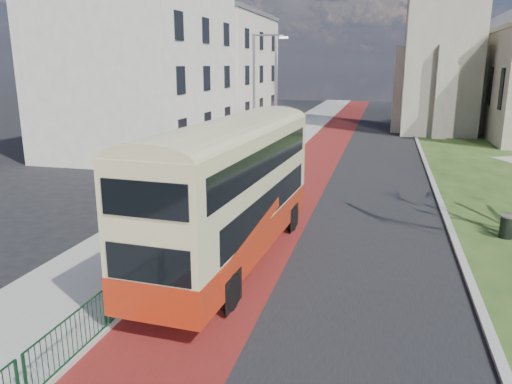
% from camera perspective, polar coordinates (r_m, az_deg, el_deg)
% --- Properties ---
extents(ground, '(160.00, 160.00, 0.00)m').
position_cam_1_polar(ground, '(13.90, -1.11, -12.77)').
color(ground, black).
rests_on(ground, ground).
extents(road_carriageway, '(9.00, 120.00, 0.01)m').
position_cam_1_polar(road_carriageway, '(32.58, 10.95, 2.89)').
color(road_carriageway, black).
rests_on(road_carriageway, ground).
extents(bus_lane, '(3.40, 120.00, 0.01)m').
position_cam_1_polar(bus_lane, '(32.85, 6.24, 3.16)').
color(bus_lane, '#591414').
rests_on(bus_lane, ground).
extents(pavement_west, '(4.00, 120.00, 0.12)m').
position_cam_1_polar(pavement_west, '(33.57, -0.19, 3.59)').
color(pavement_west, gray).
rests_on(pavement_west, ground).
extents(kerb_west, '(0.25, 120.00, 0.13)m').
position_cam_1_polar(kerb_west, '(33.13, 3.16, 3.43)').
color(kerb_west, '#999993').
rests_on(kerb_west, ground).
extents(kerb_east, '(0.25, 80.00, 0.13)m').
position_cam_1_polar(kerb_east, '(34.59, 18.81, 3.14)').
color(kerb_east, '#999993').
rests_on(kerb_east, ground).
extents(pedestrian_railing, '(0.07, 24.00, 1.12)m').
position_cam_1_polar(pedestrian_railing, '(18.06, -6.77, -4.42)').
color(pedestrian_railing, '#0D3D20').
rests_on(pedestrian_railing, ground).
extents(street_block_near, '(10.30, 14.30, 13.00)m').
position_cam_1_polar(street_block_near, '(38.09, -13.04, 14.27)').
color(street_block_near, beige).
rests_on(street_block_near, ground).
extents(street_block_far, '(10.30, 16.30, 11.50)m').
position_cam_1_polar(street_block_far, '(52.84, -4.84, 13.69)').
color(street_block_far, beige).
rests_on(street_block_far, ground).
extents(streetlamp, '(2.13, 0.18, 8.00)m').
position_cam_1_polar(streetlamp, '(30.93, 0.04, 11.13)').
color(streetlamp, gray).
rests_on(streetlamp, pavement_west).
extents(bus, '(3.10, 10.89, 4.50)m').
position_cam_1_polar(bus, '(16.05, -2.83, 0.76)').
color(bus, '#A5260F').
rests_on(bus, ground).
extents(litter_bin, '(0.69, 0.69, 0.87)m').
position_cam_1_polar(litter_bin, '(20.85, 26.75, -3.55)').
color(litter_bin, black).
rests_on(litter_bin, grass_green).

